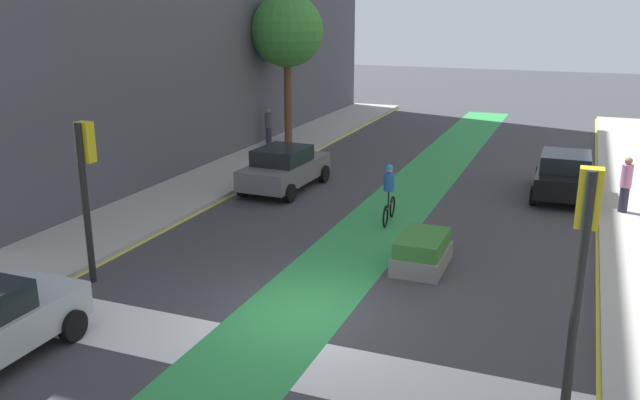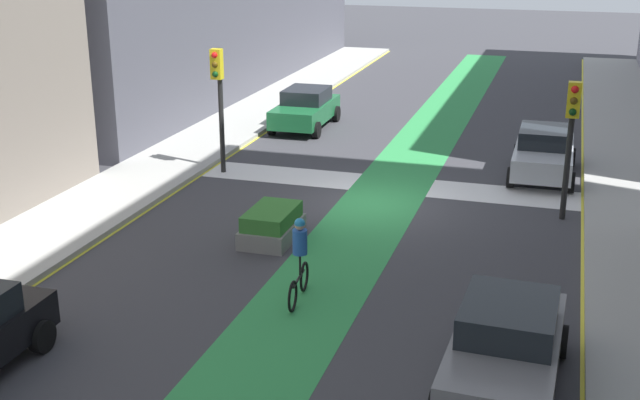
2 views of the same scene
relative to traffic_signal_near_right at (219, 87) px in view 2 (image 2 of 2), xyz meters
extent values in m
plane|color=#38383D|center=(-5.43, 1.64, -2.87)|extent=(120.00, 120.00, 0.00)
cube|color=#2D8C47|center=(-5.66, 1.64, -2.86)|extent=(2.40, 60.00, 0.01)
cube|color=silver|center=(-5.43, -0.36, -2.86)|extent=(12.00, 1.80, 0.01)
cube|color=yellow|center=(-11.43, 1.64, -2.86)|extent=(0.16, 60.00, 0.01)
cube|color=#9E9E99|center=(2.07, 1.64, -2.79)|extent=(3.00, 60.00, 0.15)
cube|color=yellow|center=(0.57, 1.64, -2.86)|extent=(0.16, 60.00, 0.01)
cylinder|color=black|center=(0.00, -0.12, -0.83)|extent=(0.16, 0.16, 4.08)
cube|color=gold|center=(0.00, 0.08, 0.74)|extent=(0.35, 0.28, 0.95)
sphere|color=red|center=(0.00, 0.22, 1.04)|extent=(0.20, 0.20, 0.20)
sphere|color=#4C380C|center=(0.00, 0.22, 0.74)|extent=(0.20, 0.20, 0.20)
sphere|color=#0C3814|center=(0.00, 0.22, 0.44)|extent=(0.20, 0.20, 0.20)
cylinder|color=black|center=(-10.84, 1.33, -0.93)|extent=(0.16, 0.16, 3.88)
cube|color=gold|center=(-10.84, 1.53, 0.53)|extent=(0.35, 0.28, 0.95)
sphere|color=red|center=(-10.84, 1.67, 0.83)|extent=(0.20, 0.20, 0.20)
sphere|color=#4C380C|center=(-10.84, 1.67, 0.53)|extent=(0.20, 0.20, 0.20)
sphere|color=#0C3814|center=(-10.84, 1.67, 0.23)|extent=(0.20, 0.20, 0.20)
cube|color=#B2B7BF|center=(-10.11, -2.66, -2.20)|extent=(1.81, 4.21, 0.70)
cube|color=black|center=(-10.11, -2.86, -1.57)|extent=(1.61, 2.01, 0.55)
cylinder|color=black|center=(-11.02, -1.19, -2.55)|extent=(0.22, 0.64, 0.64)
cylinder|color=black|center=(-9.22, -1.19, -2.55)|extent=(0.22, 0.64, 0.64)
cylinder|color=black|center=(-11.01, -4.13, -2.55)|extent=(0.22, 0.64, 0.64)
cylinder|color=black|center=(-9.21, -4.13, -2.55)|extent=(0.22, 0.64, 0.64)
cylinder|color=black|center=(-1.47, 12.00, -2.55)|extent=(0.23, 0.64, 0.64)
cube|color=slate|center=(-10.03, 10.75, -2.20)|extent=(1.95, 4.26, 0.70)
cube|color=black|center=(-10.04, 10.55, -1.57)|extent=(1.67, 2.05, 0.55)
cylinder|color=black|center=(-10.98, 9.31, -2.55)|extent=(0.24, 0.65, 0.64)
cylinder|color=black|center=(-9.18, 9.25, -2.55)|extent=(0.24, 0.65, 0.64)
cube|color=#196033|center=(-0.69, -6.79, -2.20)|extent=(1.87, 4.23, 0.70)
cube|color=black|center=(-0.69, -6.99, -1.57)|extent=(1.63, 2.03, 0.55)
cylinder|color=black|center=(-1.62, -5.34, -2.55)|extent=(0.23, 0.64, 0.64)
cylinder|color=black|center=(0.18, -5.31, -2.55)|extent=(0.23, 0.64, 0.64)
cylinder|color=black|center=(-1.57, -8.28, -2.55)|extent=(0.23, 0.64, 0.64)
cylinder|color=black|center=(0.23, -8.25, -2.55)|extent=(0.23, 0.64, 0.64)
torus|color=black|center=(-5.50, 8.96, -2.53)|extent=(0.11, 0.68, 0.68)
torus|color=black|center=(-5.42, 7.91, -2.53)|extent=(0.11, 0.68, 0.68)
cylinder|color=black|center=(-5.46, 8.44, -2.35)|extent=(0.13, 0.95, 0.06)
cylinder|color=black|center=(-5.45, 8.29, -2.08)|extent=(0.05, 0.05, 0.50)
cylinder|color=#2659B2|center=(-5.45, 8.29, -1.55)|extent=(0.32, 0.32, 0.55)
sphere|color=tan|center=(-5.45, 8.29, -1.17)|extent=(0.22, 0.22, 0.22)
sphere|color=#268CCC|center=(-5.45, 8.29, -1.13)|extent=(0.23, 0.23, 0.23)
cube|color=slate|center=(-3.66, 5.20, -2.64)|extent=(1.22, 2.01, 0.45)
cube|color=#33722D|center=(-3.66, 5.20, -2.22)|extent=(1.10, 1.81, 0.40)
camera|label=1|loc=(-0.23, -10.50, 3.57)|focal=37.33mm
camera|label=2|loc=(-10.63, 23.85, 4.93)|focal=46.07mm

